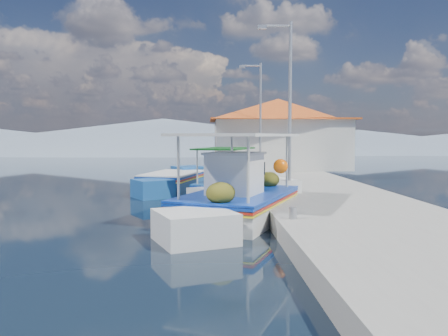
{
  "coord_description": "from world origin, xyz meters",
  "views": [
    {
      "loc": [
        1.71,
        -14.05,
        2.54
      ],
      "look_at": [
        2.34,
        3.6,
        1.3
      ],
      "focal_mm": 36.67,
      "sensor_mm": 36.0,
      "label": 1
    }
  ],
  "objects": [
    {
      "name": "mountain_ridge",
      "position": [
        6.54,
        56.0,
        2.04
      ],
      "size": [
        171.4,
        96.0,
        5.5
      ],
      "color": "slate",
      "rests_on": "ground"
    },
    {
      "name": "quay",
      "position": [
        5.9,
        6.0,
        0.25
      ],
      "size": [
        5.0,
        44.0,
        0.5
      ],
      "primitive_type": "cube",
      "color": "gray",
      "rests_on": "ground"
    },
    {
      "name": "lamp_post_far",
      "position": [
        4.51,
        11.0,
        3.85
      ],
      "size": [
        1.21,
        0.14,
        6.0
      ],
      "color": "#A5A8AD",
      "rests_on": "quay"
    },
    {
      "name": "lamp_post_near",
      "position": [
        4.51,
        2.0,
        3.85
      ],
      "size": [
        1.21,
        0.14,
        6.0
      ],
      "color": "#A5A8AD",
      "rests_on": "quay"
    },
    {
      "name": "main_caique",
      "position": [
        2.61,
        -0.32,
        0.56
      ],
      "size": [
        4.78,
        8.04,
        2.89
      ],
      "rotation": [
        0.0,
        0.0,
        0.41
      ],
      "color": "white",
      "rests_on": "ground"
    },
    {
      "name": "caique_green_canopy",
      "position": [
        2.39,
        4.96,
        0.34
      ],
      "size": [
        3.08,
        5.75,
        2.27
      ],
      "rotation": [
        0.0,
        0.0,
        0.33
      ],
      "color": "white",
      "rests_on": "ground"
    },
    {
      "name": "bollards",
      "position": [
        3.8,
        5.25,
        0.65
      ],
      "size": [
        0.2,
        17.2,
        0.3
      ],
      "color": "#A5A8AD",
      "rests_on": "quay"
    },
    {
      "name": "harbor_building",
      "position": [
        6.2,
        15.0,
        2.78
      ],
      "size": [
        10.49,
        10.49,
        4.4
      ],
      "color": "white",
      "rests_on": "quay"
    },
    {
      "name": "ground",
      "position": [
        0.0,
        0.0,
        0.0
      ],
      "size": [
        160.0,
        160.0,
        0.0
      ],
      "primitive_type": "plane",
      "color": "black",
      "rests_on": "ground"
    },
    {
      "name": "caique_blue_hull",
      "position": [
        0.06,
        7.25,
        0.34
      ],
      "size": [
        3.28,
        6.85,
        1.26
      ],
      "rotation": [
        0.0,
        0.0,
        0.26
      ],
      "color": "#194F96",
      "rests_on": "ground"
    }
  ]
}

